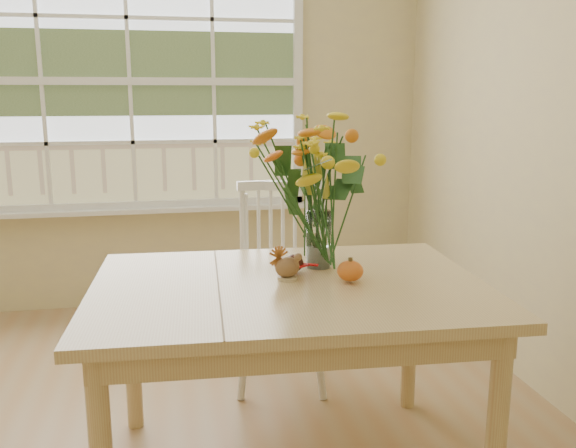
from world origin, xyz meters
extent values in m
cube|color=beige|center=(0.00, 2.25, 1.35)|extent=(4.00, 0.02, 2.70)
cube|color=silver|center=(0.00, 2.23, 1.55)|extent=(2.20, 0.00, 1.60)
cube|color=white|center=(0.00, 2.18, 0.69)|extent=(2.42, 0.12, 0.03)
cube|color=tan|center=(0.65, 0.11, 0.76)|extent=(1.51, 1.11, 0.04)
cube|color=tan|center=(0.65, 0.11, 0.69)|extent=(1.38, 0.99, 0.10)
cylinder|color=tan|center=(0.04, 0.57, 0.37)|extent=(0.07, 0.07, 0.74)
cylinder|color=tan|center=(1.26, -0.35, 0.37)|extent=(0.07, 0.07, 0.74)
cylinder|color=tan|center=(1.31, 0.51, 0.37)|extent=(0.07, 0.07, 0.74)
cube|color=white|center=(0.76, 0.87, 0.48)|extent=(0.55, 0.53, 0.05)
cube|color=white|center=(0.80, 1.04, 0.74)|extent=(0.46, 0.14, 0.53)
cylinder|color=white|center=(0.55, 0.74, 0.23)|extent=(0.04, 0.04, 0.46)
cylinder|color=white|center=(0.62, 1.07, 0.23)|extent=(0.04, 0.04, 0.46)
cylinder|color=white|center=(0.90, 0.66, 0.23)|extent=(0.04, 0.04, 0.46)
cylinder|color=white|center=(0.98, 0.99, 0.23)|extent=(0.04, 0.04, 0.46)
cylinder|color=white|center=(0.81, 0.30, 0.90)|extent=(0.10, 0.10, 0.23)
ellipsoid|color=#E6591B|center=(0.88, 0.08, 0.82)|extent=(0.10, 0.10, 0.08)
cylinder|color=#CCB78C|center=(0.65, 0.15, 0.79)|extent=(0.08, 0.08, 0.01)
ellipsoid|color=brown|center=(0.65, 0.15, 0.83)|extent=(0.11, 0.09, 0.08)
ellipsoid|color=#38160F|center=(0.70, 0.24, 0.81)|extent=(0.08, 0.08, 0.07)
camera|label=1|loc=(0.22, -2.02, 1.47)|focal=38.00mm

